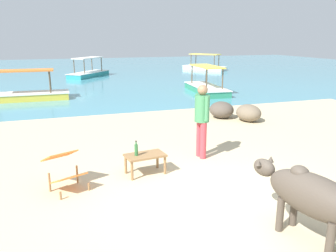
# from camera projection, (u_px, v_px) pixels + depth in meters

# --- Properties ---
(sand_beach) EXTENTS (18.00, 14.00, 0.04)m
(sand_beach) POSITION_uv_depth(u_px,v_px,m) (214.00, 203.00, 5.51)
(sand_beach) COLOR #CCB78E
(sand_beach) RESTS_ON ground
(water_surface) EXTENTS (60.00, 36.00, 0.03)m
(water_surface) POSITION_uv_depth(u_px,v_px,m) (86.00, 73.00, 25.69)
(water_surface) COLOR teal
(water_surface) RESTS_ON ground
(cow) EXTENTS (0.80, 1.75, 0.97)m
(cow) POSITION_uv_depth(u_px,v_px,m) (310.00, 195.00, 4.33)
(cow) COLOR #4C4238
(cow) RESTS_ON sand_beach
(low_bench_table) EXTENTS (0.81, 0.53, 0.40)m
(low_bench_table) POSITION_uv_depth(u_px,v_px,m) (145.00, 158.00, 6.55)
(low_bench_table) COLOR olive
(low_bench_table) RESTS_ON sand_beach
(bottle) EXTENTS (0.07, 0.07, 0.30)m
(bottle) POSITION_uv_depth(u_px,v_px,m) (136.00, 150.00, 6.45)
(bottle) COLOR #2D6B38
(bottle) RESTS_ON low_bench_table
(deck_chair_near) EXTENTS (0.79, 0.91, 0.68)m
(deck_chair_near) POSITION_uv_depth(u_px,v_px,m) (64.00, 168.00, 5.91)
(deck_chair_near) COLOR olive
(deck_chair_near) RESTS_ON sand_beach
(person_standing) EXTENTS (0.32, 0.51, 1.62)m
(person_standing) POSITION_uv_depth(u_px,v_px,m) (202.00, 116.00, 7.32)
(person_standing) COLOR #CC3D47
(person_standing) RESTS_ON sand_beach
(shore_rock_large) EXTENTS (0.81, 0.96, 0.54)m
(shore_rock_large) POSITION_uv_depth(u_px,v_px,m) (249.00, 113.00, 10.71)
(shore_rock_large) COLOR #756651
(shore_rock_large) RESTS_ON sand_beach
(shore_rock_medium) EXTENTS (0.95, 0.98, 0.54)m
(shore_rock_medium) POSITION_uv_depth(u_px,v_px,m) (222.00, 110.00, 11.15)
(shore_rock_medium) COLOR brown
(shore_rock_medium) RESTS_ON sand_beach
(boat_teal) EXTENTS (3.17, 3.61, 1.29)m
(boat_teal) POSITION_uv_depth(u_px,v_px,m) (89.00, 73.00, 22.98)
(boat_teal) COLOR teal
(boat_teal) RESTS_ON water_surface
(boat_yellow) EXTENTS (3.68, 1.20, 1.29)m
(boat_yellow) POSITION_uv_depth(u_px,v_px,m) (24.00, 94.00, 14.42)
(boat_yellow) COLOR gold
(boat_yellow) RESTS_ON water_surface
(boat_green) EXTENTS (1.45, 3.75, 1.29)m
(boat_green) POSITION_uv_depth(u_px,v_px,m) (206.00, 87.00, 16.44)
(boat_green) COLOR #338E66
(boat_green) RESTS_ON water_surface
(boat_white) EXTENTS (3.09, 3.65, 1.29)m
(boat_white) POSITION_uv_depth(u_px,v_px,m) (205.00, 66.00, 27.74)
(boat_white) COLOR white
(boat_white) RESTS_ON water_surface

